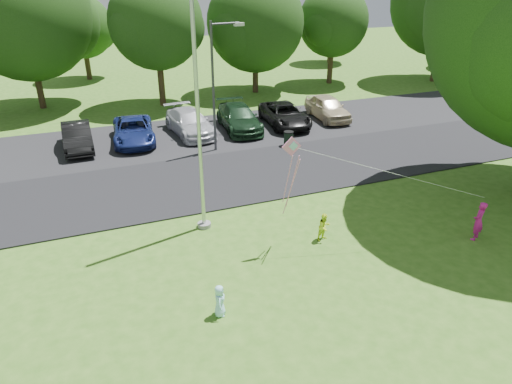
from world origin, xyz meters
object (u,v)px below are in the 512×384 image
object	(u,v)px
trash_can	(288,139)
child_yellow	(324,227)
child_blue	(220,301)
woman	(479,221)
flagpole	(198,119)
kite	(296,160)
street_lamp	(218,76)

from	to	relation	value
trash_can	child_yellow	distance (m)	9.67
trash_can	child_blue	distance (m)	13.90
woman	flagpole	bearing A→B (deg)	-55.31
trash_can	child_yellow	world-z (taller)	child_yellow
flagpole	trash_can	bearing A→B (deg)	45.64
child_blue	kite	bearing A→B (deg)	-33.27
trash_can	kite	distance (m)	10.40
street_lamp	kite	size ratio (longest dim) A/B	0.97
trash_can	child_blue	bearing A→B (deg)	-122.84
street_lamp	kite	xyz separation A→B (m)	(-0.47, -9.99, -0.72)
child_yellow	street_lamp	bearing A→B (deg)	79.52
flagpole	street_lamp	size ratio (longest dim) A/B	1.53
street_lamp	kite	distance (m)	10.03
kite	woman	bearing A→B (deg)	-14.50
trash_can	child_blue	size ratio (longest dim) A/B	0.88
street_lamp	trash_can	bearing A→B (deg)	-22.23
child_yellow	child_blue	distance (m)	5.24
flagpole	kite	bearing A→B (deg)	-42.79
trash_can	woman	size ratio (longest dim) A/B	0.58
street_lamp	child_yellow	bearing A→B (deg)	-94.92
street_lamp	child_blue	xyz separation A→B (m)	(-3.90, -12.53, -3.45)
child_yellow	child_blue	bearing A→B (deg)	-166.62
trash_can	woman	distance (m)	11.37
flagpole	street_lamp	bearing A→B (deg)	68.55
woman	kite	size ratio (longest dim) A/B	0.22
child_blue	woman	bearing A→B (deg)	-66.72
woman	child_yellow	bearing A→B (deg)	-49.88
woman	child_blue	xyz separation A→B (m)	(-9.70, -0.52, -0.25)
kite	child_blue	bearing A→B (deg)	-140.10
street_lamp	child_blue	size ratio (longest dim) A/B	6.75
child_blue	street_lamp	bearing A→B (deg)	2.91
trash_can	child_yellow	xyz separation A→B (m)	(-2.91, -9.22, 0.08)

